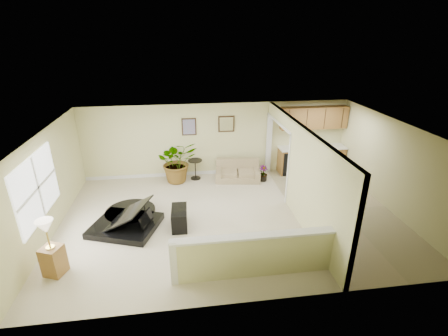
{
  "coord_description": "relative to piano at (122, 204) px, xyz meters",
  "views": [
    {
      "loc": [
        -1.21,
        -7.5,
        4.68
      ],
      "look_at": [
        -0.13,
        0.4,
        1.3
      ],
      "focal_mm": 26.0,
      "sensor_mm": 36.0,
      "label": 1
    }
  ],
  "objects": [
    {
      "name": "floor",
      "position": [
        2.79,
        0.01,
        -0.62
      ],
      "size": [
        9.0,
        9.0,
        0.0
      ],
      "primitive_type": "plane",
      "color": "#B9AB90",
      "rests_on": "ground"
    },
    {
      "name": "back_wall",
      "position": [
        2.79,
        3.01,
        0.63
      ],
      "size": [
        9.0,
        0.04,
        2.5
      ],
      "primitive_type": "cube",
      "color": "#CDCA8B",
      "rests_on": "floor"
    },
    {
      "name": "front_wall",
      "position": [
        2.79,
        -2.99,
        0.63
      ],
      "size": [
        9.0,
        0.04,
        2.5
      ],
      "primitive_type": "cube",
      "color": "#CDCA8B",
      "rests_on": "floor"
    },
    {
      "name": "left_wall",
      "position": [
        -1.71,
        0.01,
        0.63
      ],
      "size": [
        0.04,
        6.0,
        2.5
      ],
      "primitive_type": "cube",
      "color": "#CDCA8B",
      "rests_on": "floor"
    },
    {
      "name": "right_wall",
      "position": [
        7.29,
        0.01,
        0.63
      ],
      "size": [
        0.04,
        6.0,
        2.5
      ],
      "primitive_type": "cube",
      "color": "#CDCA8B",
      "rests_on": "floor"
    },
    {
      "name": "ceiling",
      "position": [
        2.79,
        0.01,
        1.88
      ],
      "size": [
        9.0,
        6.0,
        0.04
      ],
      "primitive_type": "cube",
      "color": "silver",
      "rests_on": "back_wall"
    },
    {
      "name": "kitchen_vinyl",
      "position": [
        5.94,
        0.01,
        -0.62
      ],
      "size": [
        2.7,
        6.0,
        0.01
      ],
      "primitive_type": "cube",
      "color": "tan",
      "rests_on": "floor"
    },
    {
      "name": "interior_partition",
      "position": [
        4.59,
        0.26,
        0.6
      ],
      "size": [
        0.18,
        5.99,
        2.5
      ],
      "color": "#CDCA8B",
      "rests_on": "floor"
    },
    {
      "name": "pony_half_wall",
      "position": [
        2.87,
        -2.29,
        -0.11
      ],
      "size": [
        3.42,
        0.22,
        1.0
      ],
      "color": "#CDCA8B",
      "rests_on": "floor"
    },
    {
      "name": "left_window",
      "position": [
        -1.69,
        -0.49,
        0.83
      ],
      "size": [
        0.05,
        2.15,
        1.45
      ],
      "primitive_type": "cube",
      "color": "white",
      "rests_on": "left_wall"
    },
    {
      "name": "wall_art_left",
      "position": [
        1.84,
        2.98,
        1.13
      ],
      "size": [
        0.48,
        0.04,
        0.58
      ],
      "color": "#322012",
      "rests_on": "back_wall"
    },
    {
      "name": "wall_mirror",
      "position": [
        3.09,
        2.98,
        1.18
      ],
      "size": [
        0.55,
        0.04,
        0.55
      ],
      "color": "#322012",
      "rests_on": "back_wall"
    },
    {
      "name": "kitchen_cabinets",
      "position": [
        5.99,
        2.74,
        0.25
      ],
      "size": [
        2.36,
        0.65,
        2.33
      ],
      "color": "olive",
      "rests_on": "floor"
    },
    {
      "name": "piano",
      "position": [
        0.0,
        0.0,
        0.0
      ],
      "size": [
        2.19,
        2.17,
        1.49
      ],
      "rotation": [
        0.0,
        0.0,
        -0.34
      ],
      "color": "black",
      "rests_on": "floor"
    },
    {
      "name": "piano_bench",
      "position": [
        1.42,
        -0.25,
        -0.37
      ],
      "size": [
        0.41,
        0.78,
        0.51
      ],
      "primitive_type": "cube",
      "rotation": [
        0.0,
        0.0,
        -0.03
      ],
      "color": "black",
      "rests_on": "floor"
    },
    {
      "name": "loveseat",
      "position": [
        3.4,
        2.45,
        -0.3
      ],
      "size": [
        1.6,
        1.04,
        0.85
      ],
      "rotation": [
        0.0,
        0.0,
        -0.15
      ],
      "color": "#9A8B62",
      "rests_on": "floor"
    },
    {
      "name": "accent_table",
      "position": [
        1.99,
        2.66,
        -0.19
      ],
      "size": [
        0.47,
        0.47,
        0.68
      ],
      "color": "black",
      "rests_on": "floor"
    },
    {
      "name": "palm_plant",
      "position": [
        1.4,
        2.55,
        0.08
      ],
      "size": [
        1.51,
        1.38,
        1.43
      ],
      "color": "black",
      "rests_on": "floor"
    },
    {
      "name": "small_plant",
      "position": [
        4.23,
        2.2,
        -0.4
      ],
      "size": [
        0.37,
        0.37,
        0.53
      ],
      "color": "black",
      "rests_on": "floor"
    },
    {
      "name": "lamp_stand",
      "position": [
        -1.17,
        -1.67,
        -0.08
      ],
      "size": [
        0.49,
        0.49,
        1.28
      ],
      "color": "olive",
      "rests_on": "floor"
    }
  ]
}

